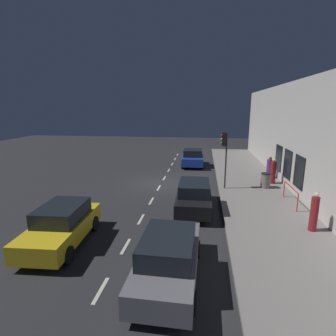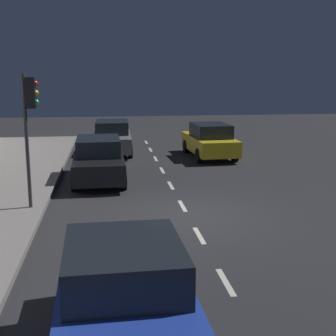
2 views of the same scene
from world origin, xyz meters
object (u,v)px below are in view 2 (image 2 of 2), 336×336
parked_car_1 (99,160)px  parked_car_2 (112,137)px  parked_car_3 (125,299)px  traffic_light (30,109)px  parked_car_0 (210,140)px

parked_car_1 → parked_car_2: same height
parked_car_1 → parked_car_2: bearing=-96.3°
parked_car_3 → traffic_light: bearing=-74.0°
traffic_light → parked_car_2: size_ratio=0.84×
traffic_light → parked_car_1: 4.61m
parked_car_1 → parked_car_3: (-0.53, 10.79, -0.00)m
traffic_light → parked_car_2: 10.17m
parked_car_3 → parked_car_2: bearing=-91.9°
parked_car_2 → parked_car_3: bearing=90.9°
parked_car_1 → parked_car_0: bearing=-140.8°
traffic_light → parked_car_0: size_ratio=0.88×
traffic_light → parked_car_1: (-1.75, -3.69, -2.15)m
traffic_light → parked_car_2: bearing=-103.4°
parked_car_0 → parked_car_1: 6.62m
parked_car_2 → traffic_light: bearing=77.5°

